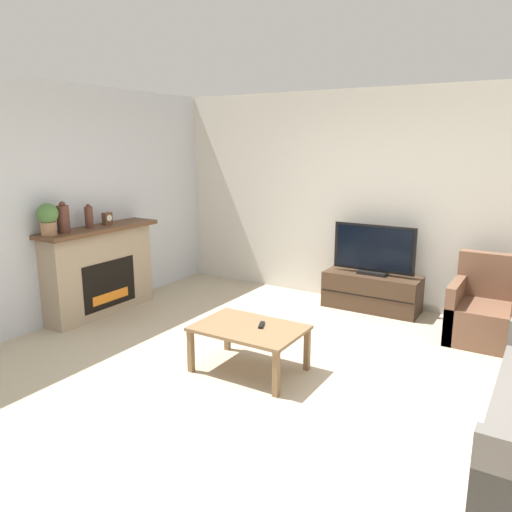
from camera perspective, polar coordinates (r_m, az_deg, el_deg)
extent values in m
plane|color=tan|center=(4.53, 1.79, -14.01)|extent=(24.00, 24.00, 0.00)
cube|color=beige|center=(6.49, 13.47, 6.34)|extent=(12.00, 0.06, 2.70)
cube|color=silver|center=(6.03, -22.57, 5.25)|extent=(0.06, 12.00, 2.70)
cube|color=tan|center=(6.33, -17.43, -1.79)|extent=(0.32, 1.43, 1.02)
cube|color=black|center=(6.24, -16.35, -3.09)|extent=(0.01, 0.79, 0.56)
cube|color=orange|center=(6.28, -16.25, -4.45)|extent=(0.01, 0.55, 0.11)
cube|color=brown|center=(6.19, -17.58, 2.99)|extent=(0.44, 1.55, 0.05)
cylinder|color=#512D23|center=(5.89, -21.16, 3.95)|extent=(0.13, 0.13, 0.30)
sphere|color=#512D23|center=(5.87, -21.28, 5.49)|extent=(0.07, 0.07, 0.07)
cylinder|color=#512D23|center=(6.11, -18.55, 4.20)|extent=(0.10, 0.10, 0.25)
sphere|color=#512D23|center=(6.09, -18.64, 5.43)|extent=(0.05, 0.05, 0.05)
cube|color=brown|center=(6.29, -16.64, 4.11)|extent=(0.07, 0.11, 0.15)
cylinder|color=white|center=(6.26, -16.41, 4.19)|extent=(0.00, 0.08, 0.08)
cylinder|color=#936B4C|center=(5.78, -22.61, 2.90)|extent=(0.16, 0.16, 0.14)
sphere|color=#477038|center=(5.76, -22.75, 4.48)|extent=(0.22, 0.22, 0.22)
cube|color=#422D1E|center=(6.40, 13.07, -4.00)|extent=(1.17, 0.44, 0.45)
cube|color=black|center=(6.20, 12.40, -4.53)|extent=(1.15, 0.01, 0.01)
cube|color=black|center=(6.34, 13.18, -1.87)|extent=(0.36, 0.18, 0.04)
cube|color=black|center=(6.27, 13.32, 0.88)|extent=(1.02, 0.03, 0.58)
cube|color=black|center=(6.25, 13.28, 0.85)|extent=(0.93, 0.01, 0.52)
cube|color=brown|center=(5.79, 24.67, -6.95)|extent=(0.70, 0.76, 0.40)
cube|color=brown|center=(5.97, 25.44, -2.01)|extent=(0.70, 0.14, 0.49)
cube|color=brown|center=(5.79, 21.82, -5.54)|extent=(0.10, 0.76, 0.62)
cube|color=brown|center=(4.54, -0.79, -8.25)|extent=(0.97, 0.66, 0.03)
cube|color=brown|center=(4.64, -7.45, -10.71)|extent=(0.05, 0.05, 0.40)
cube|color=brown|center=(4.19, 2.31, -13.33)|extent=(0.05, 0.05, 0.40)
cube|color=brown|center=(5.07, -3.30, -8.54)|extent=(0.05, 0.05, 0.40)
cube|color=brown|center=(4.66, 5.86, -10.58)|extent=(0.05, 0.05, 0.40)
cube|color=black|center=(4.55, 0.64, -7.89)|extent=(0.09, 0.15, 0.02)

